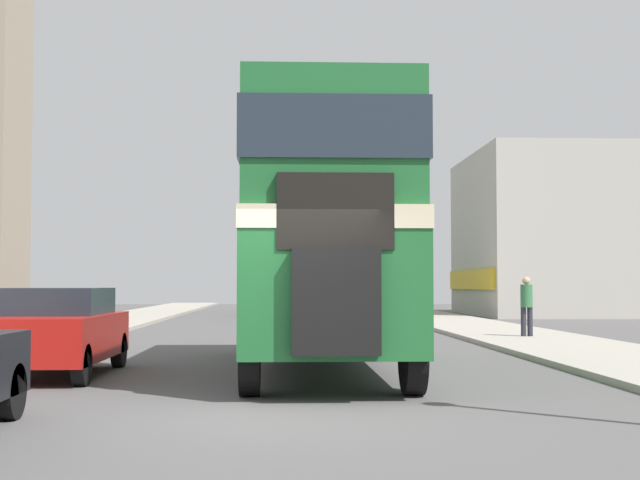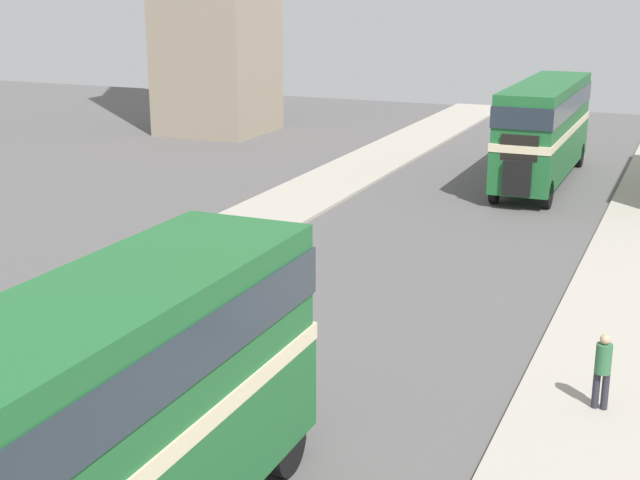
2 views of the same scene
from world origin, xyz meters
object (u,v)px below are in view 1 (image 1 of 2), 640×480
pedestrian_walking (526,303)px  double_decker_bus (320,223)px  car_parked_mid (53,330)px  bus_distant (315,263)px

pedestrian_walking → double_decker_bus: bearing=-126.2°
double_decker_bus → car_parked_mid: bearing=-170.2°
car_parked_mid → pedestrian_walking: 13.88m
car_parked_mid → pedestrian_walking: pedestrian_walking is taller
double_decker_bus → car_parked_mid: double_decker_bus is taller
pedestrian_walking → car_parked_mid: bearing=-139.5°
double_decker_bus → pedestrian_walking: (6.03, 8.22, -1.61)m
bus_distant → car_parked_mid: bearing=-100.2°
pedestrian_walking → bus_distant: bearing=103.0°
double_decker_bus → bus_distant: double_decker_bus is taller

